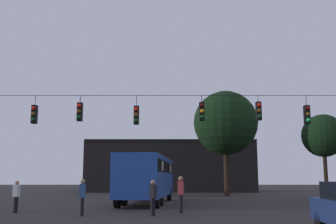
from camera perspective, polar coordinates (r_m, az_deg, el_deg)
The scene contains 11 objects.
ground_plane at distance 28.76m, azimuth 0.22°, elevation -12.65°, with size 168.00×168.00×0.00m, color black.
overhead_signal_span at distance 20.48m, azimuth 0.26°, elevation -3.12°, with size 20.87×0.44×6.33m.
city_bus at distance 26.93m, azimuth -3.10°, elevation -8.88°, with size 3.44×11.17×3.00m.
car_far_left at distance 37.97m, azimuth -3.07°, elevation -10.66°, with size 1.87×4.36×1.52m.
pedestrian_crossing_left at distance 19.65m, azimuth 1.63°, elevation -11.26°, with size 0.31×0.40×1.73m.
pedestrian_crossing_center at distance 18.42m, azimuth -12.25°, elevation -11.45°, with size 0.27×0.38×1.59m.
pedestrian_crossing_right at distance 18.06m, azimuth -2.35°, elevation -11.78°, with size 0.36×0.43×1.55m.
pedestrian_near_bus at distance 21.01m, azimuth -20.92°, elevation -10.91°, with size 0.27×0.38×1.52m.
corner_building at distance 52.29m, azimuth 0.12°, elevation -7.76°, with size 20.73×8.57×6.30m.
tree_left_silhouette at distance 39.88m, azimuth 7.98°, elevation -1.56°, with size 6.28×6.28×10.18m.
tree_behind_building at distance 40.19m, azimuth 20.98°, elevation -3.19°, with size 3.99×3.99×7.57m.
Camera 1 is at (-0.21, -4.22, 1.60)m, focal length 42.98 mm.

